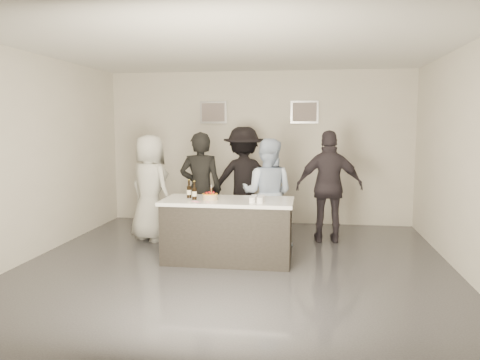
{
  "coord_description": "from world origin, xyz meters",
  "views": [
    {
      "loc": [
        1.0,
        -6.26,
        1.97
      ],
      "look_at": [
        0.0,
        0.5,
        1.15
      ],
      "focal_mm": 35.0,
      "sensor_mm": 36.0,
      "label": 1
    }
  ],
  "objects": [
    {
      "name": "floor",
      "position": [
        0.0,
        0.0,
        0.0
      ],
      "size": [
        6.0,
        6.0,
        0.0
      ],
      "primitive_type": "plane",
      "color": "#3D3D42",
      "rests_on": "ground"
    },
    {
      "name": "ceiling",
      "position": [
        0.0,
        0.0,
        3.0
      ],
      "size": [
        6.0,
        6.0,
        0.0
      ],
      "primitive_type": "plane",
      "rotation": [
        3.14,
        0.0,
        0.0
      ],
      "color": "white"
    },
    {
      "name": "wall_back",
      "position": [
        0.0,
        3.0,
        1.5
      ],
      "size": [
        6.0,
        0.04,
        3.0
      ],
      "primitive_type": "cube",
      "color": "beige",
      "rests_on": "ground"
    },
    {
      "name": "wall_front",
      "position": [
        0.0,
        -3.0,
        1.5
      ],
      "size": [
        6.0,
        0.04,
        3.0
      ],
      "primitive_type": "cube",
      "color": "beige",
      "rests_on": "ground"
    },
    {
      "name": "wall_left",
      "position": [
        -3.0,
        0.0,
        1.5
      ],
      "size": [
        0.04,
        6.0,
        3.0
      ],
      "primitive_type": "cube",
      "color": "beige",
      "rests_on": "ground"
    },
    {
      "name": "wall_right",
      "position": [
        3.0,
        0.0,
        1.5
      ],
      "size": [
        0.04,
        6.0,
        3.0
      ],
      "primitive_type": "cube",
      "color": "beige",
      "rests_on": "ground"
    },
    {
      "name": "picture_left",
      "position": [
        -0.9,
        2.97,
        2.2
      ],
      "size": [
        0.54,
        0.04,
        0.44
      ],
      "primitive_type": "cube",
      "color": "#B2B2B7",
      "rests_on": "wall_back"
    },
    {
      "name": "picture_right",
      "position": [
        0.9,
        2.97,
        2.2
      ],
      "size": [
        0.54,
        0.04,
        0.44
      ],
      "primitive_type": "cube",
      "color": "#B2B2B7",
      "rests_on": "wall_back"
    },
    {
      "name": "bar_counter",
      "position": [
        -0.14,
        0.23,
        0.45
      ],
      "size": [
        1.86,
        0.86,
        0.9
      ],
      "primitive_type": "cube",
      "color": "white",
      "rests_on": "ground"
    },
    {
      "name": "cake",
      "position": [
        -0.38,
        0.16,
        0.94
      ],
      "size": [
        0.22,
        0.22,
        0.08
      ],
      "primitive_type": "cylinder",
      "color": "orange",
      "rests_on": "bar_counter"
    },
    {
      "name": "beer_bottle_a",
      "position": [
        -0.72,
        0.29,
        1.03
      ],
      "size": [
        0.07,
        0.07,
        0.26
      ],
      "primitive_type": "cylinder",
      "color": "black",
      "rests_on": "bar_counter"
    },
    {
      "name": "beer_bottle_b",
      "position": [
        -0.6,
        0.14,
        1.03
      ],
      "size": [
        0.07,
        0.07,
        0.26
      ],
      "primitive_type": "cylinder",
      "color": "black",
      "rests_on": "bar_counter"
    },
    {
      "name": "tumbler_cluster",
      "position": [
        0.3,
        0.1,
        0.94
      ],
      "size": [
        0.19,
        0.3,
        0.08
      ],
      "primitive_type": "cube",
      "color": "gold",
      "rests_on": "bar_counter"
    },
    {
      "name": "candles",
      "position": [
        -0.47,
        -0.04,
        0.9
      ],
      "size": [
        0.24,
        0.08,
        0.01
      ],
      "primitive_type": "cube",
      "color": "pink",
      "rests_on": "bar_counter"
    },
    {
      "name": "person_main_black",
      "position": [
        -0.7,
        0.96,
        0.92
      ],
      "size": [
        0.69,
        0.47,
        1.85
      ],
      "primitive_type": "imported",
      "rotation": [
        0.0,
        0.0,
        3.19
      ],
      "color": "black",
      "rests_on": "ground"
    },
    {
      "name": "person_main_blue",
      "position": [
        0.35,
        1.08,
        0.87
      ],
      "size": [
        0.94,
        0.78,
        1.75
      ],
      "primitive_type": "imported",
      "rotation": [
        0.0,
        0.0,
        2.99
      ],
      "color": "#B2C7E9",
      "rests_on": "ground"
    },
    {
      "name": "person_guest_left",
      "position": [
        -1.66,
        1.27,
        0.9
      ],
      "size": [
        1.05,
        0.94,
        1.8
      ],
      "primitive_type": "imported",
      "rotation": [
        0.0,
        0.0,
        2.61
      ],
      "color": "silver",
      "rests_on": "ground"
    },
    {
      "name": "person_guest_right",
      "position": [
        1.34,
        1.58,
        0.93
      ],
      "size": [
        1.12,
        0.52,
        1.87
      ],
      "primitive_type": "imported",
      "rotation": [
        0.0,
        0.0,
        3.2
      ],
      "color": "#2E2830",
      "rests_on": "ground"
    },
    {
      "name": "person_guest_back",
      "position": [
        -0.17,
        2.11,
        0.96
      ],
      "size": [
        1.37,
        0.98,
        1.92
      ],
      "primitive_type": "imported",
      "rotation": [
        0.0,
        0.0,
        3.37
      ],
      "color": "black",
      "rests_on": "ground"
    }
  ]
}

